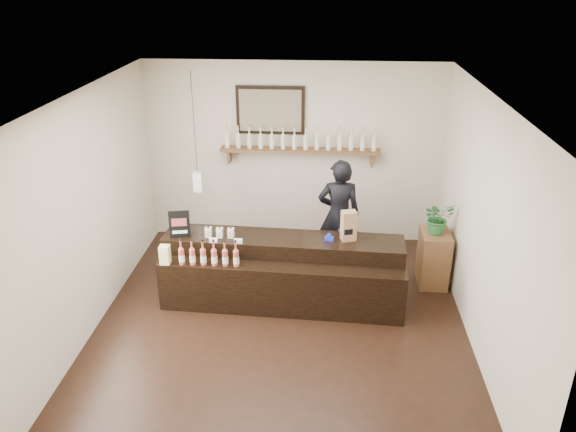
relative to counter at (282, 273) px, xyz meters
The scene contains 10 objects.
ground 0.71m from the counter, 86.77° to the right, with size 5.00×5.00×0.00m, color black.
room_shell 1.42m from the counter, 86.77° to the right, with size 5.00×5.00×5.00m.
back_wall_decor 2.24m from the counter, 93.39° to the left, with size 2.66×0.96×1.69m.
counter is the anchor object (origin of this frame).
promo_sign 1.45m from the counter, behind, with size 0.26×0.07×0.37m.
paper_bag 1.07m from the counter, ahead, with size 0.21×0.18×0.39m.
tape_dispenser 0.78m from the counter, ahead, with size 0.12×0.05×0.10m.
side_cabinet 2.12m from the counter, 16.17° to the left, with size 0.39×0.53×0.77m.
potted_plant 2.20m from the counter, 16.17° to the left, with size 0.40×0.35×0.45m, color #27632D.
shopkeeper 1.32m from the counter, 52.85° to the left, with size 0.68×0.44×1.85m, color black.
Camera 1 is at (0.50, -5.71, 4.05)m, focal length 35.00 mm.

